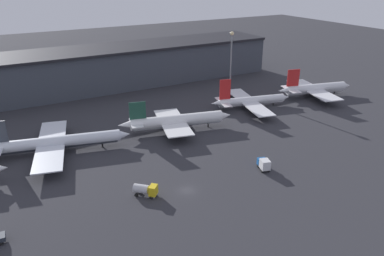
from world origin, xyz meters
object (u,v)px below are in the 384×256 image
service_vehicle_2 (145,190)px  airplane_2 (176,121)px  airplane_4 (315,89)px  airplane_1 (56,143)px  service_vehicle_0 (264,164)px  airplane_3 (250,101)px

service_vehicle_2 → airplane_2: bearing=96.1°
airplane_4 → service_vehicle_2: 105.51m
airplane_1 → airplane_4: size_ratio=1.25×
airplane_1 → service_vehicle_0: 64.82m
service_vehicle_2 → airplane_3: bearing=75.7°
airplane_1 → airplane_2: airplane_1 is taller
service_vehicle_0 → service_vehicle_2: service_vehicle_0 is taller
airplane_2 → airplane_3: 38.51m
airplane_2 → airplane_3: (37.98, 6.31, -0.65)m
airplane_2 → airplane_4: (72.54, 3.97, 0.00)m
airplane_1 → airplane_4: airplane_4 is taller
airplane_1 → service_vehicle_2: bearing=-54.0°
airplane_4 → service_vehicle_2: size_ratio=6.03×
airplane_1 → airplane_3: airplane_3 is taller
airplane_3 → service_vehicle_2: size_ratio=5.90×
airplane_2 → service_vehicle_2: bearing=-114.0°
airplane_3 → airplane_4: bearing=9.7°
airplane_2 → service_vehicle_0: bearing=-62.8°
airplane_1 → airplane_2: bearing=9.4°
airplane_2 → service_vehicle_2: size_ratio=6.74×
airplane_4 → service_vehicle_0: (-63.36, -41.84, -1.76)m
service_vehicle_2 → airplane_1: bearing=156.1°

